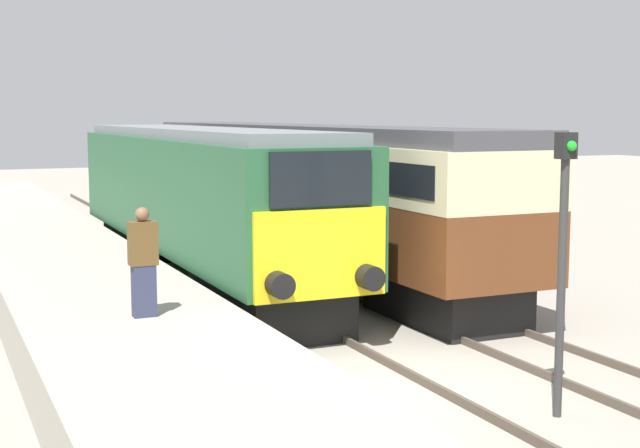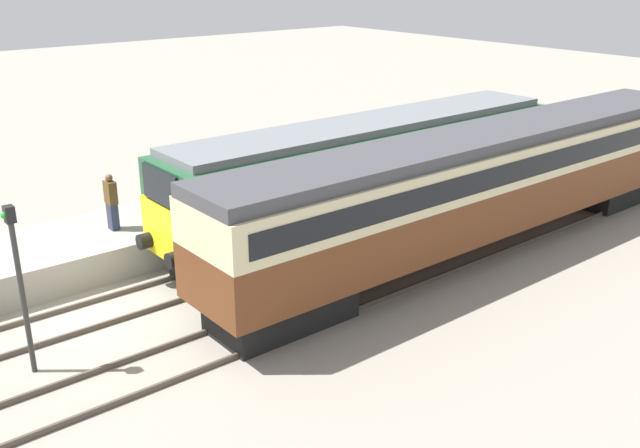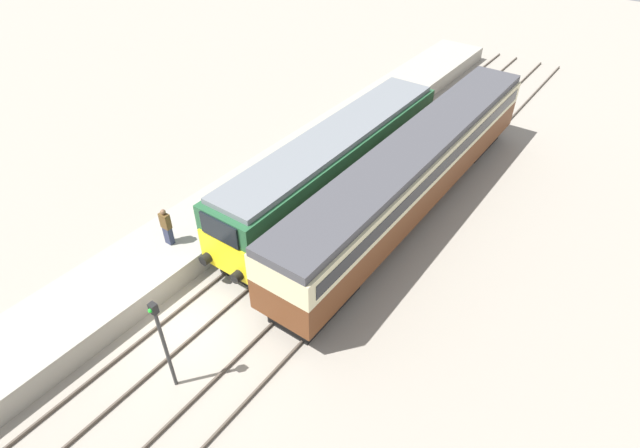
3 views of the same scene
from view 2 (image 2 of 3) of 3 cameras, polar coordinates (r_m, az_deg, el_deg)
The scene contains 8 objects.
ground_plane at distance 19.67m, azimuth -17.50°, elevation -7.01°, with size 120.00×120.00×0.00m, color gray.
platform_left at distance 25.63m, azimuth -3.88°, elevation 1.66°, with size 3.50×50.00×1.01m.
rails_near_track at distance 21.67m, azimuth -5.27°, elevation -3.25°, with size 1.51×60.00×0.14m.
rails_far_track at distance 19.19m, azimuth 0.46°, elevation -6.45°, with size 1.50×60.00×0.14m.
locomotive at distance 23.70m, azimuth 4.06°, elevation 4.32°, with size 2.70×15.56×3.87m.
passenger_carriage at distance 22.64m, azimuth 13.06°, elevation 3.59°, with size 2.75×20.05×3.91m.
person_on_platform at distance 22.34m, azimuth -16.35°, elevation 1.70°, with size 0.44×0.26×1.75m.
signal_post at distance 16.65m, azimuth -22.92°, elevation -3.91°, with size 0.24×0.28×3.96m.
Camera 2 is at (16.59, -5.88, 8.78)m, focal length 40.00 mm.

